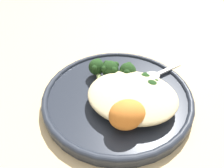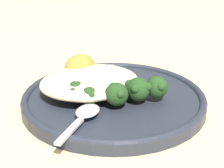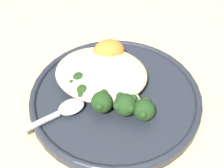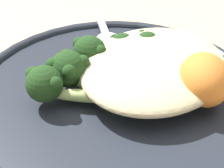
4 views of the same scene
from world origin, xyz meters
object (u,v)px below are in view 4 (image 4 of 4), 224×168
object	(u,v)px
broccoli_stalk_0	(143,56)
broccoli_stalk_3	(82,75)
sweet_potato_chunk_2	(204,78)
sweet_potato_chunk_1	(206,83)
quinoa_mound	(154,66)
plate	(115,93)
broccoli_stalk_2	(95,59)
spoon	(108,38)
broccoli_stalk_4	(55,86)
broccoli_stalk_1	(124,60)
sweet_potato_chunk_0	(181,80)

from	to	relation	value
broccoli_stalk_0	broccoli_stalk_3	xyz separation A→B (m)	(0.07, -0.03, 0.00)
sweet_potato_chunk_2	broccoli_stalk_3	bearing A→B (deg)	-61.92
broccoli_stalk_3	sweet_potato_chunk_1	xyz separation A→B (m)	(-0.05, 0.10, 0.00)
quinoa_mound	plate	bearing A→B (deg)	-39.41
broccoli_stalk_2	sweet_potato_chunk_1	size ratio (longest dim) A/B	2.03
plate	broccoli_stalk_3	bearing A→B (deg)	-44.23
broccoli_stalk_3	broccoli_stalk_0	bearing A→B (deg)	-119.23
plate	spoon	world-z (taller)	spoon
plate	quinoa_mound	distance (m)	0.05
sweet_potato_chunk_1	sweet_potato_chunk_2	xyz separation A→B (m)	(-0.00, -0.00, 0.00)
broccoli_stalk_4	sweet_potato_chunk_2	xyz separation A→B (m)	(-0.08, 0.11, 0.01)
broccoli_stalk_2	sweet_potato_chunk_2	xyz separation A→B (m)	(-0.02, 0.11, 0.01)
quinoa_mound	sweet_potato_chunk_2	distance (m)	0.05
broccoli_stalk_2	sweet_potato_chunk_1	world-z (taller)	sweet_potato_chunk_1
broccoli_stalk_1	broccoli_stalk_4	world-z (taller)	broccoli_stalk_4
plate	broccoli_stalk_4	bearing A→B (deg)	-32.24
plate	broccoli_stalk_1	xyz separation A→B (m)	(-0.03, -0.01, 0.02)
sweet_potato_chunk_1	spoon	distance (m)	0.14
broccoli_stalk_4	sweet_potato_chunk_0	world-z (taller)	broccoli_stalk_4
quinoa_mound	sweet_potato_chunk_1	bearing A→B (deg)	87.97
broccoli_stalk_3	sweet_potato_chunk_2	size ratio (longest dim) A/B	1.87
sweet_potato_chunk_2	sweet_potato_chunk_1	bearing A→B (deg)	71.18
broccoli_stalk_1	sweet_potato_chunk_2	distance (m)	0.09
plate	broccoli_stalk_2	size ratio (longest dim) A/B	2.69
sweet_potato_chunk_0	sweet_potato_chunk_2	bearing A→B (deg)	99.71
broccoli_stalk_3	sweet_potato_chunk_1	size ratio (longest dim) A/B	2.02
quinoa_mound	sweet_potato_chunk_1	xyz separation A→B (m)	(0.00, 0.06, 0.00)
broccoli_stalk_3	sweet_potato_chunk_1	distance (m)	0.12
broccoli_stalk_4	quinoa_mound	bearing A→B (deg)	-155.07
sweet_potato_chunk_0	spoon	size ratio (longest dim) A/B	0.63
sweet_potato_chunk_0	broccoli_stalk_3	bearing A→B (deg)	-58.06
sweet_potato_chunk_1	broccoli_stalk_2	bearing A→B (deg)	-78.88
plate	quinoa_mound	bearing A→B (deg)	140.59
sweet_potato_chunk_2	broccoli_stalk_1	bearing A→B (deg)	-89.16
broccoli_stalk_1	sweet_potato_chunk_0	xyz separation A→B (m)	(0.00, 0.07, 0.00)
quinoa_mound	broccoli_stalk_1	xyz separation A→B (m)	(0.00, -0.03, -0.00)
broccoli_stalk_3	sweet_potato_chunk_0	world-z (taller)	broccoli_stalk_3
broccoli_stalk_2	spoon	world-z (taller)	broccoli_stalk_2
sweet_potato_chunk_0	sweet_potato_chunk_2	distance (m)	0.02
sweet_potato_chunk_1	spoon	bearing A→B (deg)	-105.47
plate	sweet_potato_chunk_2	bearing A→B (deg)	111.21
sweet_potato_chunk_0	broccoli_stalk_2	bearing A→B (deg)	-77.41
sweet_potato_chunk_1	spoon	size ratio (longest dim) A/B	0.56
broccoli_stalk_2	sweet_potato_chunk_2	distance (m)	0.11
broccoli_stalk_0	broccoli_stalk_2	size ratio (longest dim) A/B	0.96
broccoli_stalk_4	broccoli_stalk_0	bearing A→B (deg)	-141.24
spoon	plate	bearing A→B (deg)	174.15
broccoli_stalk_3	sweet_potato_chunk_0	bearing A→B (deg)	-155.02
quinoa_mound	broccoli_stalk_4	xyz separation A→B (m)	(0.08, -0.06, 0.00)
quinoa_mound	sweet_potato_chunk_2	bearing A→B (deg)	89.12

